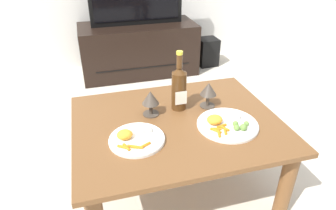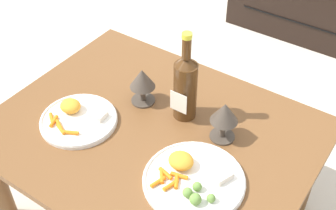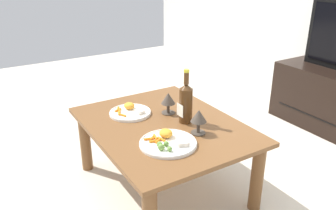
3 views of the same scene
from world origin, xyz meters
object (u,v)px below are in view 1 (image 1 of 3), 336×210
object	(u,v)px
floor_speaker	(207,52)
dinner_plate_left	(136,138)
dinner_plate_right	(227,124)
dining_table	(177,134)
wine_bottle	(179,87)
tv_stand	(139,49)
goblet_left	(151,99)
goblet_right	(208,90)

from	to	relation	value
floor_speaker	dinner_plate_left	distance (m)	2.05
floor_speaker	dinner_plate_right	size ratio (longest dim) A/B	0.97
dining_table	wine_bottle	world-z (taller)	wine_bottle
tv_stand	dining_table	bearing A→B (deg)	-93.76
goblet_left	dining_table	bearing A→B (deg)	-42.48
wine_bottle	dinner_plate_right	distance (m)	0.30
dining_table	dinner_plate_right	distance (m)	0.25
tv_stand	goblet_left	bearing A→B (deg)	-98.11
wine_bottle	dinner_plate_right	size ratio (longest dim) A/B	1.07
floor_speaker	goblet_left	bearing A→B (deg)	-123.83
goblet_left	goblet_right	distance (m)	0.31
dining_table	wine_bottle	distance (m)	0.24
goblet_left	dinner_plate_left	size ratio (longest dim) A/B	0.53
tv_stand	wine_bottle	bearing A→B (deg)	-92.37
dining_table	tv_stand	xyz separation A→B (m)	(0.11, 1.62, -0.11)
wine_bottle	goblet_left	distance (m)	0.16
dinner_plate_left	goblet_right	bearing A→B (deg)	25.33
dining_table	goblet_right	distance (m)	0.28
tv_stand	goblet_left	world-z (taller)	goblet_left
dining_table	goblet_left	world-z (taller)	goblet_left
tv_stand	dinner_plate_right	xyz separation A→B (m)	(0.11, -1.72, 0.20)
wine_bottle	dining_table	bearing A→B (deg)	-109.94
dining_table	dinner_plate_left	distance (m)	0.26
dinner_plate_left	tv_stand	bearing A→B (deg)	79.08
tv_stand	floor_speaker	xyz separation A→B (m)	(0.73, 0.00, -0.10)
goblet_left	wine_bottle	bearing A→B (deg)	7.96
dining_table	floor_speaker	size ratio (longest dim) A/B	3.53
wine_bottle	goblet_left	size ratio (longest dim) A/B	2.39
tv_stand	dinner_plate_left	world-z (taller)	tv_stand
floor_speaker	wine_bottle	world-z (taller)	wine_bottle
goblet_left	goblet_right	bearing A→B (deg)	0.00
dining_table	goblet_left	bearing A→B (deg)	137.52
dinner_plate_left	dinner_plate_right	xyz separation A→B (m)	(0.44, -0.00, 0.00)
dining_table	wine_bottle	bearing A→B (deg)	70.06
wine_bottle	goblet_right	world-z (taller)	wine_bottle
goblet_right	dinner_plate_left	bearing A→B (deg)	-154.67
dining_table	goblet_left	xyz separation A→B (m)	(-0.11, 0.10, 0.16)
dinner_plate_right	goblet_left	bearing A→B (deg)	148.22
dining_table	floor_speaker	bearing A→B (deg)	62.63
wine_bottle	dinner_plate_left	xyz separation A→B (m)	(-0.27, -0.22, -0.11)
tv_stand	dinner_plate_left	bearing A→B (deg)	-100.92
goblet_right	dinner_plate_right	xyz separation A→B (m)	(0.02, -0.20, -0.08)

